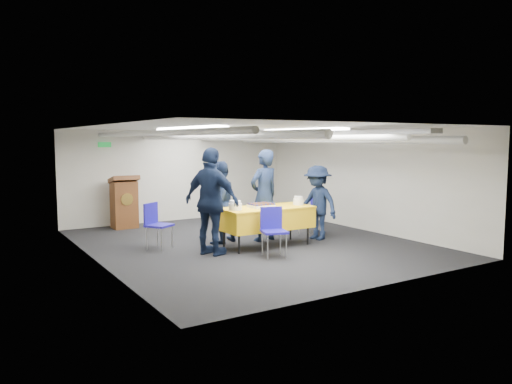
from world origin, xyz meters
TOP-DOWN VIEW (x-y plane):
  - ground at (0.00, 0.00)m, footprint 7.00×7.00m
  - room_shell at (0.09, 0.41)m, footprint 6.00×7.00m
  - serving_table at (0.13, -0.42)m, footprint 1.81×0.82m
  - sheet_cake at (0.02, -0.38)m, footprint 0.47×0.36m
  - plate_stack_left at (-0.60, -0.47)m, footprint 0.24×0.24m
  - plate_stack_right at (0.85, -0.47)m, footprint 0.21×0.21m
  - podium at (-1.60, 3.05)m, footprint 0.62×0.53m
  - chair_near at (-0.21, -1.14)m, footprint 0.52×0.52m
  - chair_right at (1.65, 0.07)m, footprint 0.43×0.43m
  - chair_left at (-1.77, 0.54)m, footprint 0.58×0.58m
  - sailor_a at (0.39, 0.09)m, footprint 0.74×0.55m
  - sailor_b at (-0.51, 0.35)m, footprint 0.98×0.89m
  - sailor_c at (-1.10, -0.50)m, footprint 0.93×1.22m
  - sailor_d at (1.40, -0.39)m, footprint 0.73×1.07m

SIDE VIEW (x-z plane):
  - ground at x=0.00m, z-range 0.00..0.00m
  - chair_near at x=-0.21m, z-range 0.10..0.97m
  - chair_right at x=1.65m, z-range 0.10..0.97m
  - chair_left at x=-1.77m, z-range 0.10..0.97m
  - serving_table at x=0.13m, z-range 0.17..0.94m
  - podium at x=-1.60m, z-range -0.01..1.24m
  - sailor_d at x=1.40m, z-range 0.00..1.54m
  - sheet_cake at x=0.02m, z-range 0.77..0.85m
  - sailor_b at x=-0.51m, z-range 0.00..1.64m
  - plate_stack_right at x=0.85m, z-range 0.76..0.94m
  - plate_stack_left at x=-0.60m, z-range 0.76..0.94m
  - sailor_a at x=0.39m, z-range 0.00..1.87m
  - sailor_c at x=-1.10m, z-range 0.00..1.93m
  - room_shell at x=0.09m, z-range 0.66..2.96m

